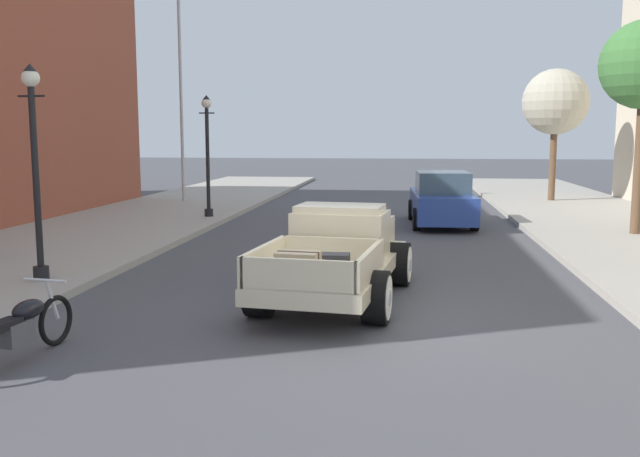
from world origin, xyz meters
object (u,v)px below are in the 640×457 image
Objects in this scene: street_lamp_near at (35,156)px; street_tree_third at (555,102)px; street_lamp_far at (207,147)px; flagpole at (186,56)px; motorcycle_parked at (18,327)px; car_background_blue at (442,200)px; hotrod_truck_cream at (339,253)px.

street_tree_third is at bearing 53.87° from street_lamp_near.
street_lamp_far is at bearing 88.47° from street_lamp_near.
flagpole is (-2.23, 4.89, 3.39)m from street_lamp_far.
car_background_blue reaches higher than motorcycle_parked.
street_lamp_near reaches higher than hotrod_truck_cream.
hotrod_truck_cream is 5.70m from street_lamp_near.
car_background_blue is at bearing -0.98° from street_lamp_far.
motorcycle_parked is 0.23× the size of flagpole.
street_lamp_near is at bearing 179.97° from hotrod_truck_cream.
car_background_blue is at bearing 51.80° from street_lamp_near.
hotrod_truck_cream is at bearing -102.74° from car_background_blue.
street_lamp_far is at bearing -149.70° from street_tree_third.
flagpole is at bearing 152.48° from car_background_blue.
street_lamp_far is at bearing -65.50° from flagpole.
motorcycle_parked is (-3.55, -3.96, -0.31)m from hotrod_truck_cream.
street_tree_third reaches higher than car_background_blue.
flagpole is (-1.96, 14.75, 3.39)m from street_lamp_near.
street_lamp_near is at bearing -128.20° from car_background_blue.
street_lamp_near is (-1.91, 3.96, 1.94)m from motorcycle_parked.
street_tree_third is (4.70, 7.20, 3.25)m from car_background_blue.
car_background_blue is 11.95m from flagpole.
street_lamp_near is 1.00× the size of street_lamp_far.
street_lamp_far is 6.35m from flagpole.
car_background_blue is at bearing -123.16° from street_tree_third.
street_lamp_far is 0.74× the size of street_tree_third.
flagpole is at bearing -171.34° from street_tree_third.
flagpole reaches higher than hotrod_truck_cream.
hotrod_truck_cream is 0.55× the size of flagpole.
street_tree_third is (10.45, 20.89, 3.58)m from motorcycle_parked.
flagpole is at bearing 114.50° from street_lamp_far.
car_background_blue is at bearing 77.26° from hotrod_truck_cream.
motorcycle_parked is 0.55× the size of street_lamp_far.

